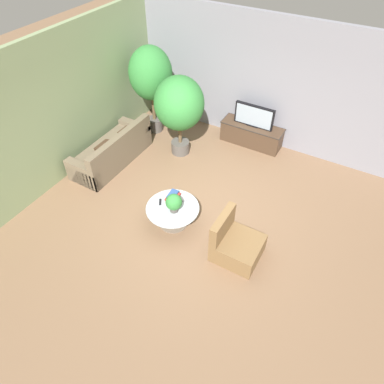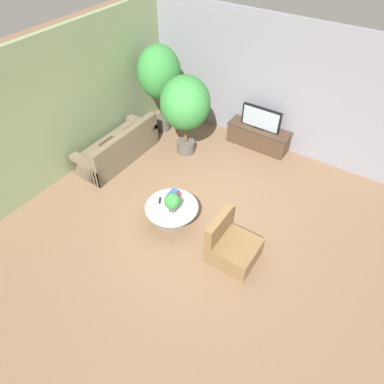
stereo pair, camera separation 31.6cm
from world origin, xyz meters
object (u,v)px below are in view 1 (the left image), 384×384
Objects in this scene: television at (254,116)px; potted_plant_tabletop at (174,203)px; armchair_wicker at (235,244)px; couch_by_wall at (113,152)px; potted_palm_corner at (179,105)px; coffee_table at (173,212)px; media_console at (252,134)px; potted_palm_tall at (151,76)px.

television is 3.30m from potted_plant_tabletop.
armchair_wicker reaches higher than potted_plant_tabletop.
television is at bearing 132.10° from couch_by_wall.
potted_palm_corner is 5.07× the size of potted_plant_tabletop.
armchair_wicker is (1.35, -0.08, -0.03)m from coffee_table.
armchair_wicker is at bearing 74.11° from couch_by_wall.
media_console is 2.82m from potted_palm_tall.
couch_by_wall is (-2.53, -2.29, 0.01)m from media_console.
potted_palm_tall reaches higher than coffee_table.
armchair_wicker is at bearing -72.08° from media_console.
potted_plant_tabletop is at bearing 66.73° from couch_by_wall.
armchair_wicker is 4.56m from potted_palm_tall.
media_console is 0.79× the size of potted_palm_corner.
television is at bearing 86.30° from potted_plant_tabletop.
armchair_wicker reaches higher than coffee_table.
coffee_table is 0.35m from potted_plant_tabletop.
armchair_wicker reaches higher than couch_by_wall.
coffee_table is at bearing -49.68° from potted_palm_tall.
television is 3.45m from couch_by_wall.
couch_by_wall is 1.90m from potted_palm_corner.
media_console is 3.41m from couch_by_wall.
television is at bearing 15.78° from potted_palm_tall.
coffee_table is 2.52m from potted_palm_corner.
potted_palm_corner is at bearing -138.87° from media_console.
television is at bearing 17.93° from armchair_wicker.
potted_palm_corner reaches higher than couch_by_wall.
potted_palm_tall is at bearing 176.74° from couch_by_wall.
couch_by_wall is at bearing 156.73° from potted_plant_tabletop.
potted_palm_corner is (1.08, -0.49, -0.23)m from potted_palm_tall.
potted_palm_corner is at bearing 48.77° from armchair_wicker.
potted_palm_tall is (-2.44, -0.69, 0.72)m from television.
television is 2.64m from potted_palm_tall.
couch_by_wall reaches higher than coffee_table.
media_console is 0.69× the size of potted_palm_tall.
coffee_table is 2.66× the size of potted_plant_tabletop.
armchair_wicker is at bearing -1.25° from potted_plant_tabletop.
media_console is 3.25m from coffee_table.
couch_by_wall is 0.94× the size of potted_palm_tall.
couch_by_wall is 3.75m from armchair_wicker.
potted_palm_tall is 1.21m from potted_palm_corner.
potted_palm_tall is at bearing 130.64° from potted_plant_tabletop.
coffee_table is 0.46× the size of potted_palm_tall.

